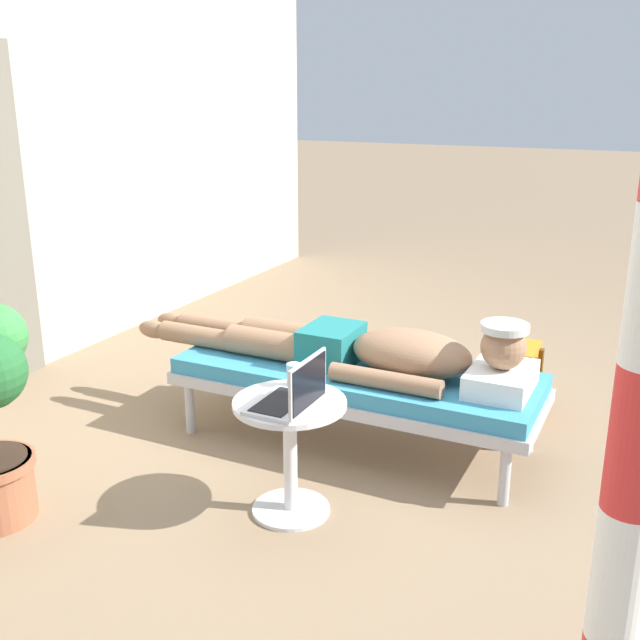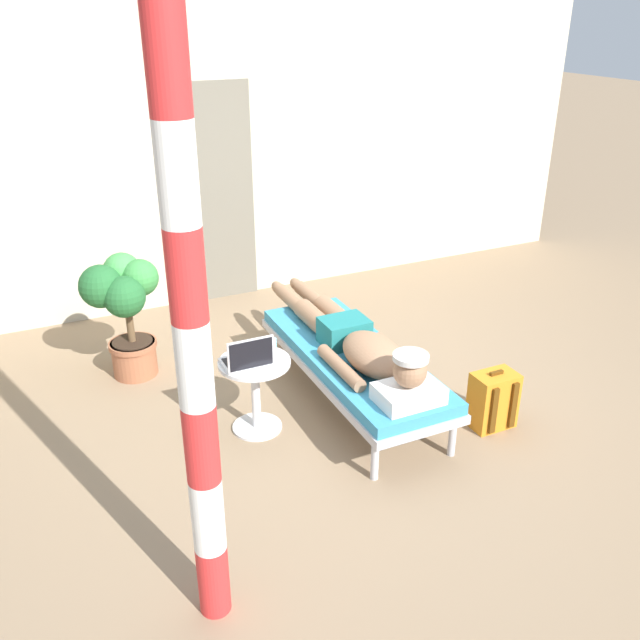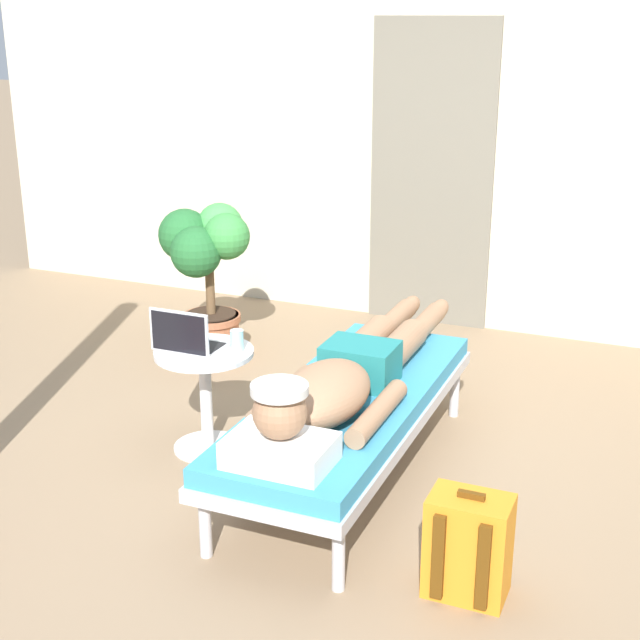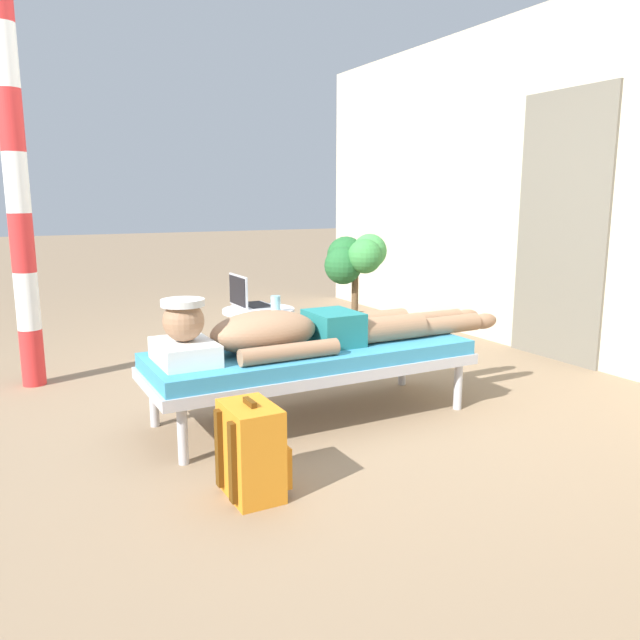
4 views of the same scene
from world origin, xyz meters
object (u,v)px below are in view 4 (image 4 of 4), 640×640
Objects in this scene: drink_glass at (276,304)px; laptop at (248,299)px; person_reclining at (302,331)px; side_table at (259,333)px; lounge_chair at (312,359)px; potted_plant at (354,277)px; backpack at (252,451)px; porch_post at (17,183)px.

laptop is at bearing -152.36° from drink_glass.
person_reclining is 4.15× the size of side_table.
side_table is at bearing -178.83° from lounge_chair.
drink_glass reaches higher than side_table.
side_table is 1.31m from potted_plant.
potted_plant is (-1.37, 1.17, 0.09)m from person_reclining.
laptop is at bearing -64.28° from potted_plant.
person_reclining is 1.80m from potted_plant.
drink_glass is at bearing -53.90° from potted_plant.
person_reclining is 5.12× the size of backpack.
potted_plant reaches higher than drink_glass.
side_table is 0.27m from drink_glass.
person_reclining reaches higher than drink_glass.
porch_post is (-2.19, -0.70, 1.15)m from backpack.
porch_post reaches higher than laptop.
porch_post reaches higher than side_table.
potted_plant is at bearing 126.10° from drink_glass.
drink_glass is (0.21, 0.11, -0.01)m from laptop.
porch_post is at bearing -136.86° from lounge_chair.
laptop is at bearing 158.72° from backpack.
potted_plant is (-0.77, 1.06, 0.03)m from drink_glass.
laptop is 0.32× the size of potted_plant.
side_table is 1.23× the size of backpack.
porch_post reaches higher than lounge_chair.
side_table is at bearing 62.09° from porch_post.
laptop reaches higher than drink_glass.
drink_glass is at bearing 151.89° from backpack.
backpack is at bearing -21.28° from laptop.
backpack reaches higher than lounge_chair.
lounge_chair is 3.58× the size of side_table.
drink_glass is (0.15, 0.06, 0.22)m from side_table.
laptop is (-0.80, -0.07, 0.24)m from lounge_chair.
porch_post reaches higher than potted_plant.
potted_plant reaches higher than lounge_chair.
porch_post is at bearing -92.14° from potted_plant.
potted_plant is (-2.10, 1.77, 0.41)m from backpack.
porch_post is (-1.46, -1.31, 0.82)m from person_reclining.
porch_post is (-0.87, -1.41, 0.77)m from drink_glass.
potted_plant reaches higher than backpack.
side_table is at bearing 156.25° from backpack.
lounge_chair is 1.78m from potted_plant.
lounge_chair is 2.24m from porch_post.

